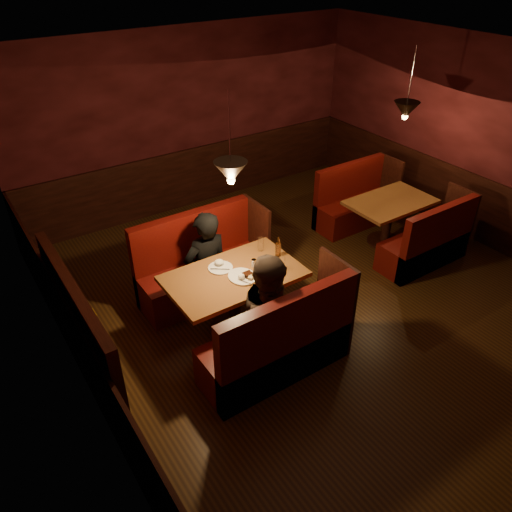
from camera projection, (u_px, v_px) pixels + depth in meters
room at (312, 239)px, 5.77m from camera, size 6.02×7.02×2.92m
main_table at (235, 287)px, 5.70m from camera, size 1.52×0.92×1.06m
main_bench_far at (202, 270)px, 6.45m from camera, size 1.67×0.60×1.14m
main_bench_near at (281, 348)px, 5.25m from camera, size 1.67×0.60×1.14m
second_table at (389, 212)px, 7.42m from camera, size 1.26×0.81×0.71m
second_bench_far at (354, 204)px, 8.08m from camera, size 1.40×0.52×1.00m
second_bench_near at (428, 245)px, 7.03m from camera, size 1.40×0.52×1.00m
diner_a at (205, 249)px, 5.99m from camera, size 0.62×0.42×1.67m
diner_b at (272, 300)px, 5.12m from camera, size 0.99×0.86×1.73m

